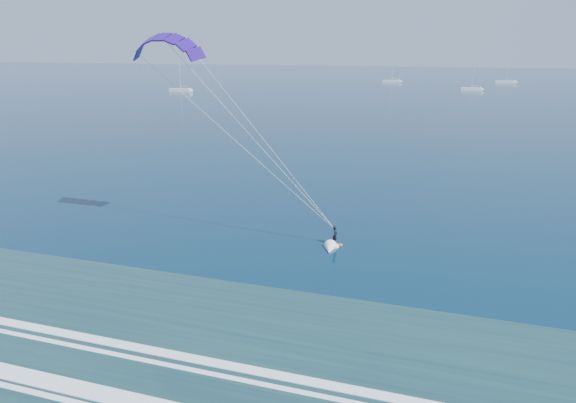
{
  "coord_description": "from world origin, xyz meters",
  "views": [
    {
      "loc": [
        16.35,
        -11.96,
        16.27
      ],
      "look_at": [
        4.86,
        24.17,
        4.81
      ],
      "focal_mm": 32.0,
      "sensor_mm": 36.0,
      "label": 1
    }
  ],
  "objects_px": {
    "sailboat_0": "(181,90)",
    "sailboat_1": "(392,81)",
    "sailboat_3": "(506,82)",
    "sailboat_2": "(471,89)",
    "kitesurfer_rig": "(248,133)"
  },
  "relations": [
    {
      "from": "sailboat_3",
      "to": "sailboat_2",
      "type": "bearing_deg",
      "value": -107.95
    },
    {
      "from": "sailboat_0",
      "to": "sailboat_1",
      "type": "bearing_deg",
      "value": 47.67
    },
    {
      "from": "sailboat_1",
      "to": "sailboat_3",
      "type": "height_order",
      "value": "sailboat_3"
    },
    {
      "from": "kitesurfer_rig",
      "to": "sailboat_3",
      "type": "distance_m",
      "value": 227.19
    },
    {
      "from": "kitesurfer_rig",
      "to": "sailboat_0",
      "type": "bearing_deg",
      "value": 121.15
    },
    {
      "from": "kitesurfer_rig",
      "to": "sailboat_0",
      "type": "xyz_separation_m",
      "value": [
        -82.03,
        135.73,
        -8.81
      ]
    },
    {
      "from": "sailboat_0",
      "to": "sailboat_3",
      "type": "distance_m",
      "value": 149.09
    },
    {
      "from": "kitesurfer_rig",
      "to": "sailboat_2",
      "type": "height_order",
      "value": "kitesurfer_rig"
    },
    {
      "from": "kitesurfer_rig",
      "to": "sailboat_3",
      "type": "height_order",
      "value": "kitesurfer_rig"
    },
    {
      "from": "kitesurfer_rig",
      "to": "sailboat_1",
      "type": "xyz_separation_m",
      "value": [
        -12.55,
        212.01,
        -8.82
      ]
    },
    {
      "from": "sailboat_2",
      "to": "sailboat_1",
      "type": "bearing_deg",
      "value": 132.49
    },
    {
      "from": "sailboat_1",
      "to": "kitesurfer_rig",
      "type": "bearing_deg",
      "value": -86.61
    },
    {
      "from": "kitesurfer_rig",
      "to": "sailboat_1",
      "type": "height_order",
      "value": "kitesurfer_rig"
    },
    {
      "from": "kitesurfer_rig",
      "to": "sailboat_0",
      "type": "height_order",
      "value": "kitesurfer_rig"
    },
    {
      "from": "sailboat_0",
      "to": "sailboat_2",
      "type": "xyz_separation_m",
      "value": [
        104.23,
        38.34,
        -0.01
      ]
    }
  ]
}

